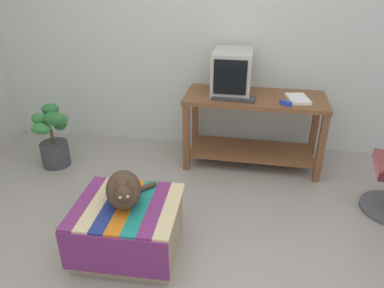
% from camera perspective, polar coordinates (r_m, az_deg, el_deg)
% --- Properties ---
extents(ground_plane, '(14.00, 14.00, 0.00)m').
position_cam_1_polar(ground_plane, '(2.56, -1.18, -19.93)').
color(ground_plane, '#9E9389').
extents(back_wall, '(8.00, 0.10, 2.60)m').
position_cam_1_polar(back_wall, '(3.84, 3.78, 18.21)').
color(back_wall, silver).
rests_on(back_wall, ground_plane).
extents(desk, '(1.36, 0.63, 0.72)m').
position_cam_1_polar(desk, '(3.61, 9.69, 3.96)').
color(desk, brown).
rests_on(desk, ground_plane).
extents(tv_monitor, '(0.38, 0.49, 0.41)m').
position_cam_1_polar(tv_monitor, '(3.55, 6.36, 11.20)').
color(tv_monitor, '#BCB7A8').
rests_on(tv_monitor, desk).
extents(keyboard, '(0.41, 0.19, 0.02)m').
position_cam_1_polar(keyboard, '(3.41, 6.56, 7.20)').
color(keyboard, '#333338').
rests_on(keyboard, desk).
extents(book, '(0.22, 0.30, 0.03)m').
position_cam_1_polar(book, '(3.50, 16.36, 6.87)').
color(book, white).
rests_on(book, desk).
extents(ottoman_with_blanket, '(0.71, 0.64, 0.39)m').
position_cam_1_polar(ottoman_with_blanket, '(2.65, -9.99, -12.83)').
color(ottoman_with_blanket, tan).
rests_on(ottoman_with_blanket, ground_plane).
extents(cat, '(0.35, 0.45, 0.27)m').
position_cam_1_polar(cat, '(2.48, -10.71, -7.09)').
color(cat, '#473323').
rests_on(cat, ottoman_with_blanket).
extents(potted_plant, '(0.37, 0.37, 0.62)m').
position_cam_1_polar(potted_plant, '(3.85, -21.11, 0.91)').
color(potted_plant, '#3D3D42').
rests_on(potted_plant, ground_plane).
extents(stapler, '(0.11, 0.10, 0.04)m').
position_cam_1_polar(stapler, '(3.34, 14.58, 6.26)').
color(stapler, '#2342B7').
rests_on(stapler, desk).
extents(pen, '(0.14, 0.04, 0.01)m').
position_cam_1_polar(pen, '(3.61, 15.86, 7.34)').
color(pen, black).
rests_on(pen, desk).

